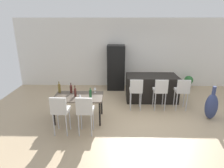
{
  "coord_description": "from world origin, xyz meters",
  "views": [
    {
      "loc": [
        -0.75,
        -5.52,
        2.79
      ],
      "look_at": [
        -0.86,
        0.32,
        0.85
      ],
      "focal_mm": 30.76,
      "sensor_mm": 36.0,
      "label": 1
    }
  ],
  "objects_px": {
    "bar_chair_right": "(182,90)",
    "wine_glass_right": "(95,88)",
    "bar_chair_middle": "(160,90)",
    "dining_chair_near": "(60,109)",
    "wine_bottle_middle": "(59,88)",
    "potted_plant": "(188,81)",
    "wine_bottle_left": "(71,89)",
    "dining_table": "(78,98)",
    "refrigerator": "(116,67)",
    "bar_chair_left": "(136,89)",
    "wine_bottle_end": "(75,92)",
    "floor_vase": "(211,106)",
    "wine_glass_far": "(80,96)",
    "dining_chair_far": "(85,109)",
    "kitchen_island": "(151,88)",
    "wine_bottle_near": "(90,94)"
  },
  "relations": [
    {
      "from": "kitchen_island",
      "to": "dining_chair_far",
      "type": "relative_size",
      "value": 1.72
    },
    {
      "from": "bar_chair_right",
      "to": "refrigerator",
      "type": "relative_size",
      "value": 0.57
    },
    {
      "from": "potted_plant",
      "to": "bar_chair_middle",
      "type": "bearing_deg",
      "value": -129.09
    },
    {
      "from": "bar_chair_right",
      "to": "wine_glass_right",
      "type": "bearing_deg",
      "value": -171.66
    },
    {
      "from": "kitchen_island",
      "to": "wine_bottle_end",
      "type": "xyz_separation_m",
      "value": [
        -2.45,
        -1.56,
        0.4
      ]
    },
    {
      "from": "bar_chair_middle",
      "to": "wine_glass_right",
      "type": "relative_size",
      "value": 6.03
    },
    {
      "from": "bar_chair_right",
      "to": "wine_bottle_near",
      "type": "bearing_deg",
      "value": -162.62
    },
    {
      "from": "dining_chair_near",
      "to": "dining_chair_far",
      "type": "xyz_separation_m",
      "value": [
        0.62,
        -0.0,
        0.0
      ]
    },
    {
      "from": "wine_bottle_near",
      "to": "wine_glass_right",
      "type": "bearing_deg",
      "value": 81.3
    },
    {
      "from": "kitchen_island",
      "to": "wine_glass_right",
      "type": "bearing_deg",
      "value": -146.83
    },
    {
      "from": "refrigerator",
      "to": "potted_plant",
      "type": "distance_m",
      "value": 3.14
    },
    {
      "from": "potted_plant",
      "to": "dining_table",
      "type": "bearing_deg",
      "value": -146.42
    },
    {
      "from": "dining_table",
      "to": "wine_bottle_end",
      "type": "xyz_separation_m",
      "value": [
        -0.08,
        -0.0,
        0.19
      ]
    },
    {
      "from": "wine_glass_far",
      "to": "kitchen_island",
      "type": "bearing_deg",
      "value": 39.04
    },
    {
      "from": "wine_bottle_middle",
      "to": "wine_glass_far",
      "type": "bearing_deg",
      "value": -38.08
    },
    {
      "from": "refrigerator",
      "to": "potted_plant",
      "type": "height_order",
      "value": "refrigerator"
    },
    {
      "from": "bar_chair_middle",
      "to": "wine_bottle_left",
      "type": "relative_size",
      "value": 3.42
    },
    {
      "from": "kitchen_island",
      "to": "wine_bottle_left",
      "type": "bearing_deg",
      "value": -153.95
    },
    {
      "from": "wine_bottle_end",
      "to": "wine_glass_far",
      "type": "xyz_separation_m",
      "value": [
        0.18,
        -0.27,
        0.0
      ]
    },
    {
      "from": "dining_table",
      "to": "wine_glass_far",
      "type": "bearing_deg",
      "value": -70.04
    },
    {
      "from": "dining_chair_near",
      "to": "floor_vase",
      "type": "bearing_deg",
      "value": 12.09
    },
    {
      "from": "dining_chair_near",
      "to": "dining_chair_far",
      "type": "relative_size",
      "value": 1.0
    },
    {
      "from": "wine_bottle_middle",
      "to": "kitchen_island",
      "type": "bearing_deg",
      "value": 23.19
    },
    {
      "from": "wine_bottle_middle",
      "to": "refrigerator",
      "type": "relative_size",
      "value": 0.18
    },
    {
      "from": "bar_chair_middle",
      "to": "dining_chair_far",
      "type": "bearing_deg",
      "value": -145.79
    },
    {
      "from": "dining_table",
      "to": "floor_vase",
      "type": "height_order",
      "value": "floor_vase"
    },
    {
      "from": "wine_bottle_left",
      "to": "potted_plant",
      "type": "relative_size",
      "value": 0.54
    },
    {
      "from": "wine_bottle_middle",
      "to": "refrigerator",
      "type": "height_order",
      "value": "refrigerator"
    },
    {
      "from": "wine_bottle_near",
      "to": "refrigerator",
      "type": "bearing_deg",
      "value": 76.64
    },
    {
      "from": "dining_table",
      "to": "wine_glass_far",
      "type": "relative_size",
      "value": 7.96
    },
    {
      "from": "dining_chair_near",
      "to": "dining_chair_far",
      "type": "bearing_deg",
      "value": -0.0
    },
    {
      "from": "wine_glass_far",
      "to": "refrigerator",
      "type": "distance_m",
      "value": 3.19
    },
    {
      "from": "kitchen_island",
      "to": "potted_plant",
      "type": "height_order",
      "value": "kitchen_island"
    },
    {
      "from": "bar_chair_middle",
      "to": "wine_bottle_left",
      "type": "xyz_separation_m",
      "value": [
        -2.75,
        -0.43,
        0.16
      ]
    },
    {
      "from": "kitchen_island",
      "to": "wine_glass_right",
      "type": "xyz_separation_m",
      "value": [
        -1.92,
        -1.25,
        0.4
      ]
    },
    {
      "from": "dining_table",
      "to": "dining_chair_near",
      "type": "bearing_deg",
      "value": -112.13
    },
    {
      "from": "bar_chair_left",
      "to": "bar_chair_right",
      "type": "height_order",
      "value": "same"
    },
    {
      "from": "bar_chair_middle",
      "to": "wine_bottle_middle",
      "type": "distance_m",
      "value": 3.14
    },
    {
      "from": "wine_bottle_middle",
      "to": "potted_plant",
      "type": "distance_m",
      "value": 5.4
    },
    {
      "from": "dining_chair_near",
      "to": "wine_glass_right",
      "type": "xyz_separation_m",
      "value": [
        0.76,
        1.08,
        0.17
      ]
    },
    {
      "from": "dining_table",
      "to": "wine_glass_right",
      "type": "relative_size",
      "value": 7.96
    },
    {
      "from": "bar_chair_right",
      "to": "wine_bottle_middle",
      "type": "distance_m",
      "value": 3.82
    },
    {
      "from": "bar_chair_right",
      "to": "dining_chair_far",
      "type": "relative_size",
      "value": 1.0
    },
    {
      "from": "dining_chair_near",
      "to": "wine_bottle_end",
      "type": "relative_size",
      "value": 3.29
    },
    {
      "from": "dining_chair_near",
      "to": "wine_bottle_near",
      "type": "height_order",
      "value": "same"
    },
    {
      "from": "dining_chair_far",
      "to": "wine_bottle_left",
      "type": "bearing_deg",
      "value": 118.64
    },
    {
      "from": "kitchen_island",
      "to": "dining_table",
      "type": "height_order",
      "value": "kitchen_island"
    },
    {
      "from": "wine_bottle_end",
      "to": "refrigerator",
      "type": "relative_size",
      "value": 0.17
    },
    {
      "from": "bar_chair_left",
      "to": "bar_chair_right",
      "type": "bearing_deg",
      "value": 0.0
    },
    {
      "from": "wine_bottle_end",
      "to": "floor_vase",
      "type": "bearing_deg",
      "value": 1.82
    }
  ]
}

